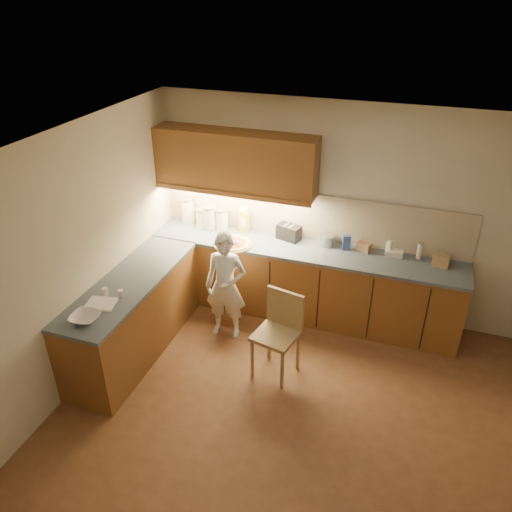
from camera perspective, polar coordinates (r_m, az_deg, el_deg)
name	(u,v)px	position (r m, az deg, el deg)	size (l,w,h in m)	color
room	(301,268)	(4.05, 5.15, -1.34)	(4.54, 4.50, 2.62)	brown
l_counter	(248,292)	(5.94, -0.97, -4.14)	(3.77, 2.62, 0.92)	brown
backsplash	(311,216)	(6.06, 6.26, 4.53)	(3.75, 0.02, 0.58)	#B8AA8F
upper_cabinets	(235,161)	(5.92, -2.41, 10.75)	(1.95, 0.36, 0.73)	brown
pizza_on_board	(233,244)	(5.97, -2.65, 1.42)	(0.46, 0.46, 0.19)	tan
child	(226,286)	(5.70, -3.47, -3.44)	(0.48, 0.31, 1.31)	white
wooden_chair	(279,328)	(5.25, 2.69, -8.20)	(0.50, 0.50, 0.93)	tan
mixing_bowl	(85,318)	(4.95, -18.94, -6.69)	(0.27, 0.27, 0.07)	silver
canister_a	(188,211)	(6.53, -7.79, 5.16)	(0.17, 0.17, 0.34)	silver
canister_b	(201,218)	(6.40, -6.25, 4.34)	(0.15, 0.15, 0.26)	silver
canister_c	(210,217)	(6.34, -5.31, 4.41)	(0.16, 0.16, 0.31)	beige
canister_d	(222,219)	(6.33, -3.93, 4.26)	(0.17, 0.17, 0.27)	white
oil_jug	(244,220)	(6.25, -1.39, 4.10)	(0.13, 0.11, 0.33)	gold
toaster	(289,232)	(6.09, 3.77, 2.72)	(0.32, 0.24, 0.19)	black
steel_pot	(327,240)	(6.01, 8.12, 1.82)	(0.18, 0.18, 0.14)	#A2A2A6
blue_box	(347,242)	(5.94, 10.31, 1.53)	(0.09, 0.06, 0.18)	#324D98
card_box_a	(364,247)	(5.96, 12.28, 1.04)	(0.15, 0.11, 0.11)	#9B7553
white_bottle	(389,248)	(5.94, 14.95, 0.92)	(0.06, 0.06, 0.17)	white
flat_pack	(395,253)	(5.95, 15.57, 0.32)	(0.18, 0.13, 0.07)	silver
tall_jar	(420,251)	(5.93, 18.22, 0.57)	(0.07, 0.07, 0.21)	silver
card_box_b	(442,260)	(5.90, 20.45, -0.44)	(0.18, 0.14, 0.14)	#987851
dough_cloth	(101,304)	(5.15, -17.29, -5.21)	(0.28, 0.22, 0.02)	white
spice_jar_a	(105,292)	(5.26, -16.86, -3.91)	(0.06, 0.06, 0.08)	white
spice_jar_b	(121,293)	(5.20, -15.20, -4.13)	(0.05, 0.05, 0.07)	white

